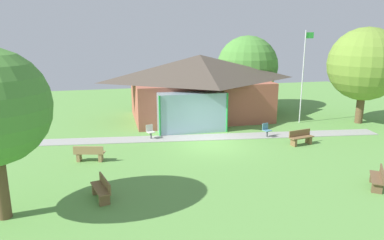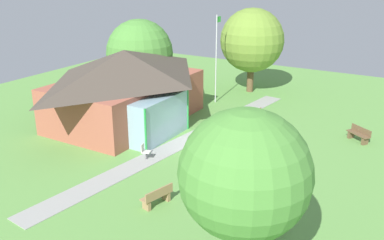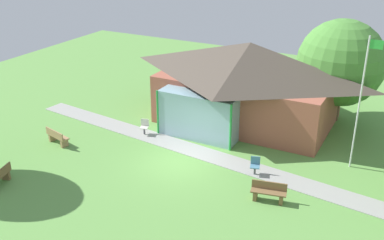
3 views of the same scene
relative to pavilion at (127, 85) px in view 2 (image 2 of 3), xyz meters
The scene contains 13 objects.
ground_plane 6.91m from the pavilion, 97.68° to the right, with size 44.00×44.00×0.00m, color #609947.
pavilion is the anchor object (origin of this frame).
footpath 5.64m from the pavilion, 99.77° to the right, with size 21.90×1.30×0.03m, color #999993.
flagpole 7.38m from the pavilion, 23.97° to the right, with size 0.64×0.08×6.43m.
bench_mid_right 8.89m from the pavilion, 61.79° to the right, with size 1.56×0.74×0.84m.
bench_front_left 14.15m from the pavilion, 120.12° to the right, with size 0.81×1.56×0.84m.
bench_mid_left 11.05m from the pavilion, 134.86° to the right, with size 1.56×0.79×0.84m.
bench_front_right 14.47m from the pavilion, 73.04° to the right, with size 1.23×1.48×0.84m.
patio_chair_lawn_spare 6.74m from the pavilion, 64.25° to the right, with size 0.55×0.55×0.86m.
patio_chair_west 6.49m from the pavilion, 133.11° to the right, with size 0.56×0.56×0.86m.
tree_east_hedge 11.56m from the pavilion, 20.46° to the right, with size 5.00×5.00×6.66m.
tree_behind_pavilion_right 5.43m from the pavilion, 27.79° to the left, with size 4.99×4.99×6.03m.
tree_lawn_corner 16.54m from the pavilion, 128.98° to the right, with size 3.93×3.93×5.94m.
Camera 2 is at (-19.79, -10.73, 9.64)m, focal length 40.02 mm.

